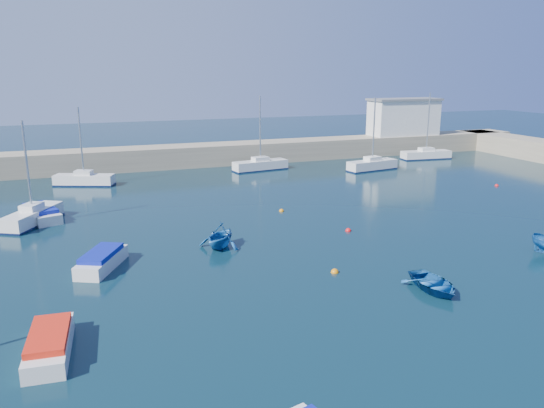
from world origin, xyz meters
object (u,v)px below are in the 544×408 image
object	(u,v)px
sailboat_5	(84,179)
sailboat_6	(260,165)
harbor_office	(404,118)
sailboat_7	(372,165)
dinghy_left	(220,236)
motorboat_1	(102,260)
sailboat_3	(33,216)
motorboat_0	(50,343)
dinghy_center	(434,284)
motorboat_2	(41,213)
sailboat_8	(426,154)

from	to	relation	value
sailboat_5	sailboat_6	xyz separation A→B (m)	(20.35, 1.77, 0.01)
harbor_office	sailboat_7	size ratio (longest dim) A/B	1.15
harbor_office	dinghy_left	distance (m)	49.18
sailboat_6	sailboat_7	bearing A→B (deg)	-118.72
harbor_office	motorboat_1	bearing A→B (deg)	-142.57
sailboat_7	sailboat_3	bearing A→B (deg)	96.64
motorboat_0	sailboat_7	bearing A→B (deg)	47.40
sailboat_3	motorboat_0	size ratio (longest dim) A/B	1.69
sailboat_7	dinghy_center	size ratio (longest dim) A/B	2.36
motorboat_2	dinghy_left	size ratio (longest dim) A/B	1.69
sailboat_8	dinghy_left	world-z (taller)	sailboat_8
sailboat_3	sailboat_8	bearing A→B (deg)	47.98
sailboat_7	dinghy_left	distance (m)	33.20
motorboat_2	sailboat_3	bearing A→B (deg)	-130.09
sailboat_5	sailboat_6	bearing A→B (deg)	-62.93
sailboat_3	dinghy_left	distance (m)	16.40
sailboat_6	dinghy_center	bearing A→B (deg)	166.90
sailboat_5	sailboat_6	distance (m)	20.43
sailboat_8	motorboat_1	bearing A→B (deg)	127.56
sailboat_5	motorboat_0	bearing A→B (deg)	-161.64
sailboat_5	sailboat_8	xyz separation A→B (m)	(44.46, 1.80, -0.02)
sailboat_7	dinghy_left	xyz separation A→B (m)	(-25.00, -21.84, 0.21)
sailboat_6	dinghy_left	bearing A→B (deg)	146.87
sailboat_5	motorboat_2	world-z (taller)	sailboat_5
motorboat_0	motorboat_2	world-z (taller)	motorboat_2
sailboat_3	sailboat_6	bearing A→B (deg)	62.70
sailboat_7	motorboat_0	world-z (taller)	sailboat_7
motorboat_2	dinghy_center	bearing A→B (deg)	-65.96
sailboat_7	dinghy_center	bearing A→B (deg)	144.50
harbor_office	sailboat_6	distance (m)	25.44
sailboat_6	sailboat_7	size ratio (longest dim) A/B	1.03
sailboat_3	harbor_office	bearing A→B (deg)	54.14
harbor_office	sailboat_3	world-z (taller)	sailboat_3
sailboat_7	motorboat_2	size ratio (longest dim) A/B	1.55
harbor_office	sailboat_6	world-z (taller)	sailboat_6
sailboat_3	sailboat_5	world-z (taller)	sailboat_5
sailboat_6	sailboat_5	bearing A→B (deg)	86.51
sailboat_5	motorboat_1	size ratio (longest dim) A/B	1.71
sailboat_6	sailboat_7	distance (m)	13.64
sailboat_6	motorboat_2	distance (m)	28.06
motorboat_0	dinghy_center	distance (m)	19.63
harbor_office	motorboat_0	size ratio (longest dim) A/B	2.08
sailboat_5	dinghy_left	distance (m)	26.10
motorboat_1	motorboat_2	size ratio (longest dim) A/B	0.85
motorboat_1	motorboat_0	bearing A→B (deg)	-78.51
sailboat_3	sailboat_5	size ratio (longest dim) A/B	0.99
harbor_office	sailboat_7	xyz separation A→B (m)	(-11.50, -10.85, -4.44)
motorboat_1	sailboat_7	bearing A→B (deg)	61.87
dinghy_center	dinghy_left	distance (m)	14.44
sailboat_7	sailboat_8	bearing A→B (deg)	-77.04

